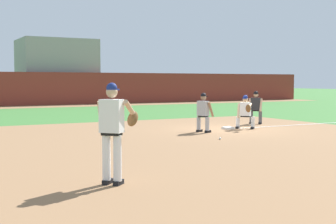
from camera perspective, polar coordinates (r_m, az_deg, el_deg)
ground_plane at (r=18.56m, az=7.36°, el=-2.09°), size 160.00×160.00×0.00m
infield_dirt_patch at (r=13.50m, az=2.89°, el=-4.24°), size 18.00×18.00×0.01m
warning_track_strip at (r=36.66m, az=-11.21°, el=0.76°), size 48.00×3.20×0.01m
first_base_bag at (r=18.56m, az=7.36°, el=-1.95°), size 0.38×0.38×0.09m
baseball at (r=15.20m, az=6.38°, el=-3.23°), size 0.07×0.07×0.07m
pitcher at (r=8.52m, az=-6.67°, el=-1.82°), size 0.85×0.56×1.86m
first_baseman at (r=18.67m, az=9.42°, el=0.18°), size 0.77×1.07×1.34m
baserunner at (r=17.23m, az=4.33°, el=0.12°), size 0.57×0.66×1.46m
umpire at (r=20.89m, az=10.66°, el=0.71°), size 0.66×0.68×1.46m
outfield_wall at (r=38.53m, az=-12.11°, el=2.82°), size 48.00×0.50×2.60m
stadium_seating_block at (r=41.74m, az=-13.42°, el=4.85°), size 6.17×5.05×5.45m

